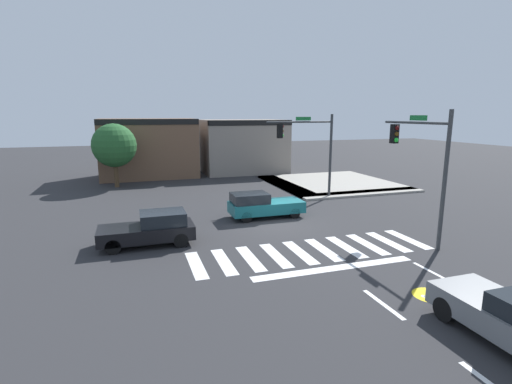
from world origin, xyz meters
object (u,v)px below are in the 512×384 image
at_px(traffic_signal_southeast, 422,154).
at_px(car_black, 151,229).
at_px(car_teal, 262,205).
at_px(traffic_signal_northeast, 309,142).
at_px(roadside_tree, 114,146).

height_order(traffic_signal_southeast, car_black, traffic_signal_southeast).
height_order(car_black, car_teal, car_black).
xyz_separation_m(traffic_signal_southeast, car_black, (-11.94, 3.14, -3.32)).
xyz_separation_m(traffic_signal_northeast, car_black, (-10.94, -6.43, -3.25)).
bearing_deg(car_teal, roadside_tree, 123.26).
xyz_separation_m(traffic_signal_southeast, roadside_tree, (-13.86, 18.59, -0.69)).
relative_size(traffic_signal_northeast, car_black, 1.40).
distance_m(car_black, car_teal, 6.96).
distance_m(traffic_signal_northeast, roadside_tree, 15.71).
distance_m(traffic_signal_northeast, traffic_signal_southeast, 9.62).
height_order(car_black, roadside_tree, roadside_tree).
bearing_deg(roadside_tree, traffic_signal_southeast, -53.30).
relative_size(traffic_signal_southeast, car_black, 1.44).
bearing_deg(car_teal, car_black, -155.66).
bearing_deg(traffic_signal_southeast, car_black, 75.28).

